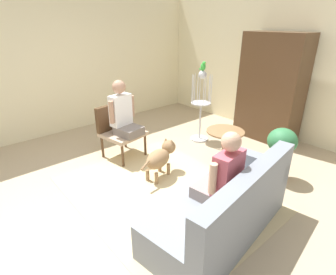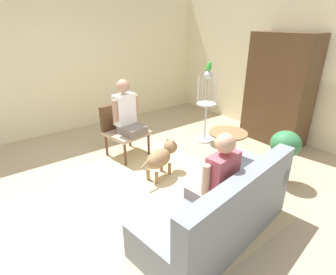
% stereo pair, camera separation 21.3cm
% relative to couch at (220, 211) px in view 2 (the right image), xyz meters
% --- Properties ---
extents(ground_plane, '(7.86, 7.86, 0.00)m').
position_rel_couch_xyz_m(ground_plane, '(-1.20, -0.12, -0.31)').
color(ground_plane, tan).
extents(back_wall, '(6.62, 0.12, 2.82)m').
position_rel_couch_xyz_m(back_wall, '(-1.20, 3.22, 1.09)').
color(back_wall, beige).
rests_on(back_wall, ground).
extents(left_wall, '(0.12, 7.15, 2.82)m').
position_rel_couch_xyz_m(left_wall, '(-4.27, 0.18, 1.09)').
color(left_wall, beige).
rests_on(left_wall, ground).
extents(area_rug, '(2.87, 2.15, 0.01)m').
position_rel_couch_xyz_m(area_rug, '(-1.02, -0.06, -0.31)').
color(area_rug, '#C6B284').
rests_on(area_rug, ground).
extents(couch, '(1.08, 1.96, 0.90)m').
position_rel_couch_xyz_m(couch, '(0.00, 0.00, 0.00)').
color(couch, slate).
rests_on(couch, ground).
extents(armchair, '(0.73, 0.73, 0.91)m').
position_rel_couch_xyz_m(armchair, '(-2.46, 0.12, 0.22)').
color(armchair, '#4C331E').
rests_on(armchair, ground).
extents(person_on_couch, '(0.49, 0.53, 0.83)m').
position_rel_couch_xyz_m(person_on_couch, '(-0.04, -0.04, 0.43)').
color(person_on_couch, gray).
extents(person_on_armchair, '(0.53, 0.52, 0.90)m').
position_rel_couch_xyz_m(person_on_armchair, '(-2.31, 0.15, 0.51)').
color(person_on_armchair, '#6D645E').
extents(round_end_table, '(0.60, 0.60, 0.63)m').
position_rel_couch_xyz_m(round_end_table, '(-0.97, 1.20, 0.12)').
color(round_end_table, olive).
rests_on(round_end_table, ground).
extents(dog, '(0.39, 0.79, 0.54)m').
position_rel_couch_xyz_m(dog, '(-1.41, 0.22, 0.02)').
color(dog, olive).
rests_on(dog, ground).
extents(bird_cage_stand, '(0.38, 0.38, 1.39)m').
position_rel_couch_xyz_m(bird_cage_stand, '(-1.97, 1.70, 0.36)').
color(bird_cage_stand, silver).
rests_on(bird_cage_stand, ground).
extents(parrot, '(0.17, 0.10, 0.17)m').
position_rel_couch_xyz_m(parrot, '(-1.97, 1.70, 1.15)').
color(parrot, green).
rests_on(parrot, bird_cage_stand).
extents(potted_plant, '(0.42, 0.42, 0.82)m').
position_rel_couch_xyz_m(potted_plant, '(-0.19, 1.53, 0.21)').
color(potted_plant, '#996047').
rests_on(potted_plant, ground).
extents(armoire_cabinet, '(1.17, 0.56, 2.05)m').
position_rel_couch_xyz_m(armoire_cabinet, '(-1.18, 2.81, 0.71)').
color(armoire_cabinet, '#4C331E').
rests_on(armoire_cabinet, ground).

